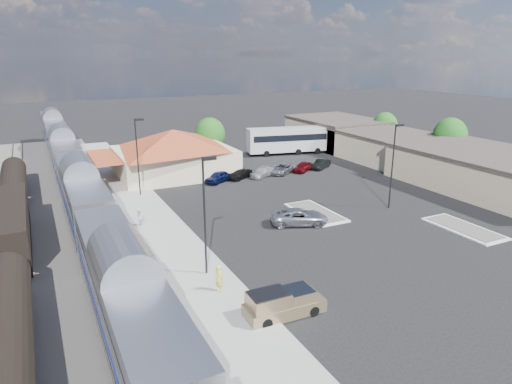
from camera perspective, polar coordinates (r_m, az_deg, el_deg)
name	(u,v)px	position (r m, az deg, el deg)	size (l,w,h in m)	color
ground	(292,226)	(44.16, 4.57, -4.20)	(280.00, 280.00, 0.00)	black
railbed	(51,233)	(46.06, -24.26, -4.72)	(16.00, 100.00, 0.12)	#4C4944
platform	(153,224)	(45.15, -12.71, -3.97)	(5.50, 92.00, 0.18)	gray
passenger_train	(82,200)	(45.11, -20.89, -0.98)	(3.00, 104.00, 5.55)	silver
freight_cars	(10,229)	(43.05, -28.35, -4.10)	(2.80, 46.00, 4.00)	black
station_depot	(173,152)	(62.90, -10.30, 4.94)	(18.35, 12.24, 6.20)	#C7B492
buildings_east	(407,150)	(71.22, 18.32, 5.04)	(14.40, 51.40, 4.80)	#C6B28C
traffic_island_south	(316,212)	(47.73, 7.48, -2.52)	(3.30, 7.50, 0.21)	silver
traffic_island_north	(464,228)	(47.32, 24.54, -4.15)	(3.30, 7.50, 0.21)	silver
lamp_plat_s	(206,207)	(32.80, -6.33, -1.90)	(1.08, 0.25, 9.00)	black
lamp_plat_n	(138,151)	(53.37, -14.54, 4.98)	(1.08, 0.25, 9.00)	black
lamp_lot	(394,159)	(49.71, 16.83, 3.95)	(1.08, 0.25, 9.00)	black
tree_east_b	(450,136)	(73.69, 23.06, 6.46)	(4.94, 4.94, 6.96)	#382314
tree_east_c	(385,126)	(83.43, 15.79, 7.92)	(4.41, 4.41, 6.21)	#382314
tree_depot	(210,135)	(70.66, -5.79, 7.16)	(4.71, 4.71, 6.63)	#382314
pickup_truck	(285,303)	(29.49, 3.59, -13.72)	(5.19, 2.04, 1.78)	#937D5A
suv	(299,217)	(44.26, 5.44, -3.11)	(2.56, 5.56, 1.54)	#ACAEB5
coach_bus	(288,139)	(75.49, 4.03, 6.64)	(13.77, 5.61, 4.32)	white
person_a	(219,278)	(31.92, -4.64, -10.64)	(0.69, 0.45, 1.88)	#D8CE43
person_b	(139,218)	(44.58, -14.43, -3.12)	(0.80, 0.62, 1.65)	silver
parked_car_a	(218,177)	(58.76, -4.73, 1.91)	(1.70, 4.22, 1.44)	#0D1442
parked_car_b	(240,174)	(60.25, -2.01, 2.26)	(1.37, 3.93, 1.30)	black
parked_car_c	(263,172)	(61.33, 0.84, 2.53)	(1.83, 4.49, 1.30)	silver
parked_car_d	(282,169)	(63.06, 3.31, 2.91)	(2.16, 4.67, 1.30)	gray
parked_car_e	(303,167)	(64.41, 5.92, 3.17)	(1.60, 3.98, 1.36)	maroon
parked_car_f	(321,164)	(66.37, 8.13, 3.49)	(1.41, 4.05, 1.33)	black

